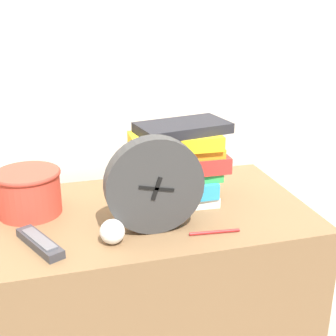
% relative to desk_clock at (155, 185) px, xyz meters
% --- Properties ---
extents(wall_back, '(6.00, 0.04, 2.40)m').
position_rel_desk_clock_xyz_m(wall_back, '(-0.07, 0.44, 0.36)').
color(wall_back, silver).
rests_on(wall_back, ground_plane).
extents(desk, '(1.01, 0.50, 0.72)m').
position_rel_desk_clock_xyz_m(desk, '(-0.07, 0.12, -0.48)').
color(desk, brown).
rests_on(desk, ground_plane).
extents(desk_clock, '(0.24, 0.05, 0.24)m').
position_rel_desk_clock_xyz_m(desk_clock, '(0.00, 0.00, 0.00)').
color(desk_clock, '#333333').
rests_on(desk_clock, desk).
extents(book_stack, '(0.27, 0.17, 0.23)m').
position_rel_desk_clock_xyz_m(book_stack, '(0.10, 0.15, -0.01)').
color(book_stack, white).
rests_on(book_stack, desk).
extents(basket, '(0.17, 0.17, 0.12)m').
position_rel_desk_clock_xyz_m(basket, '(-0.29, 0.18, -0.06)').
color(basket, '#C63D2D').
rests_on(basket, desk).
extents(tv_remote, '(0.11, 0.17, 0.02)m').
position_rel_desk_clock_xyz_m(tv_remote, '(-0.27, -0.01, -0.11)').
color(tv_remote, '#333338').
rests_on(tv_remote, desk).
extents(crumpled_paper_ball, '(0.06, 0.06, 0.06)m').
position_rel_desk_clock_xyz_m(crumpled_paper_ball, '(-0.11, -0.03, -0.09)').
color(crumpled_paper_ball, white).
rests_on(crumpled_paper_ball, desk).
extents(pen, '(0.12, 0.02, 0.01)m').
position_rel_desk_clock_xyz_m(pen, '(0.13, -0.05, -0.12)').
color(pen, '#B21E1E').
rests_on(pen, desk).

